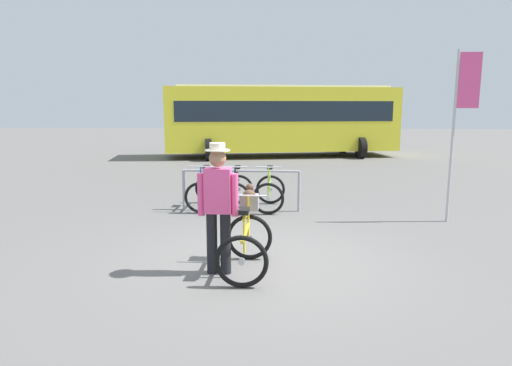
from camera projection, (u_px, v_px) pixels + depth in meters
name	position (u px, v px, depth m)	size (l,w,h in m)	color
ground_plane	(258.00, 262.00, 6.27)	(80.00, 80.00, 0.00)	#605E5B
bike_rack_rail	(241.00, 181.00, 9.27)	(2.51, 0.09, 0.88)	#99999E
racked_bike_blue	(205.00, 191.00, 9.55)	(0.69, 1.13, 0.98)	black
racked_bike_black	(237.00, 192.00, 9.50)	(0.67, 1.10, 0.97)	black
racked_bike_lime	(269.00, 192.00, 9.46)	(0.69, 1.11, 0.97)	black
featured_bicycle	(247.00, 234.00, 5.91)	(0.68, 1.21, 1.09)	black
person_with_featured_bike	(218.00, 203.00, 5.68)	(0.53, 0.32, 1.72)	black
bus_distant	(281.00, 117.00, 19.44)	(10.29, 4.57, 3.08)	yellow
banner_flag	(462.00, 104.00, 8.09)	(0.45, 0.05, 3.20)	#B2B2B7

